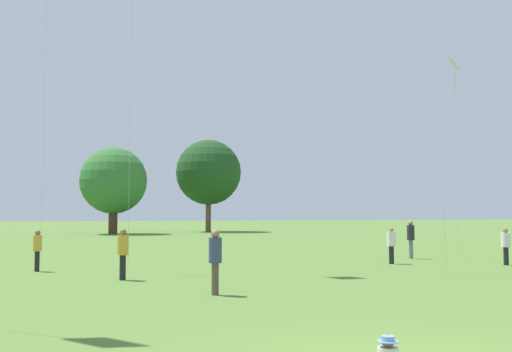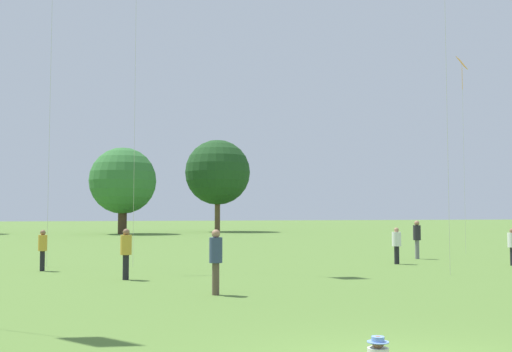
# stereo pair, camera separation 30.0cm
# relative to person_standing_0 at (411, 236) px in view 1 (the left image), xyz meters

# --- Properties ---
(person_standing_0) EXTENTS (0.42, 0.42, 1.81)m
(person_standing_0) POSITION_rel_person_standing_0_xyz_m (0.00, 0.00, 0.00)
(person_standing_0) COLOR slate
(person_standing_0) RESTS_ON ground
(person_standing_1) EXTENTS (0.40, 0.40, 1.54)m
(person_standing_1) POSITION_rel_person_standing_0_xyz_m (1.95, -4.22, -0.18)
(person_standing_1) COLOR black
(person_standing_1) RESTS_ON ground
(person_standing_2) EXTENTS (0.51, 0.51, 1.55)m
(person_standing_2) POSITION_rel_person_standing_0_xyz_m (-2.34, -2.32, -0.17)
(person_standing_2) COLOR black
(person_standing_2) RESTS_ON ground
(person_standing_3) EXTENTS (0.44, 0.44, 1.66)m
(person_standing_3) POSITION_rel_person_standing_0_xyz_m (-13.81, -5.33, -0.10)
(person_standing_3) COLOR black
(person_standing_3) RESTS_ON ground
(person_standing_5) EXTENTS (0.45, 0.45, 1.74)m
(person_standing_5) POSITION_rel_person_standing_0_xyz_m (-11.69, -9.63, -0.04)
(person_standing_5) COLOR brown
(person_standing_5) RESTS_ON ground
(person_standing_6) EXTENTS (0.36, 0.36, 1.54)m
(person_standing_6) POSITION_rel_person_standing_0_xyz_m (-16.67, -1.53, -0.17)
(person_standing_6) COLOR black
(person_standing_6) RESTS_ON ground
(kite_4) EXTENTS (0.86, 0.84, 10.65)m
(kite_4) POSITION_rel_person_standing_0_xyz_m (4.43, 2.59, 8.73)
(kite_4) COLOR orange
(kite_4) RESTS_ON ground
(distant_tree_0) EXTENTS (7.48, 7.48, 10.55)m
(distant_tree_0) POSITION_rel_person_standing_0_xyz_m (-1.01, 41.95, 5.71)
(distant_tree_0) COLOR brown
(distant_tree_0) RESTS_ON ground
(distant_tree_1) EXTENTS (6.82, 6.82, 8.87)m
(distant_tree_1) POSITION_rel_person_standing_0_xyz_m (-11.88, 37.30, 4.34)
(distant_tree_1) COLOR #473323
(distant_tree_1) RESTS_ON ground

